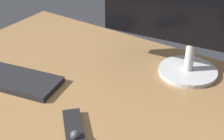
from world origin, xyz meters
TOP-DOWN VIEW (x-y plane):
  - desk at (0.00, 0.00)cm, footprint 140.00×84.00cm
  - keyboard at (-38.95, -10.97)cm, footprint 43.66×21.17cm
  - media_remote at (-1.25, -18.19)cm, footprint 15.13×15.02cm

SIDE VIEW (x-z plane):
  - desk at x=0.00cm, z-range 0.00..2.00cm
  - media_remote at x=-1.25cm, z-range 1.28..4.64cm
  - keyboard at x=-38.95cm, z-range 2.00..3.95cm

